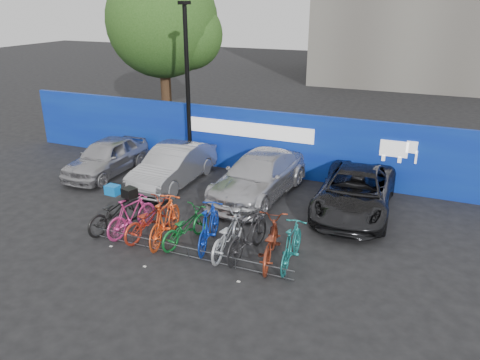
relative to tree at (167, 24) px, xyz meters
The scene contains 21 objects.
ground 13.14m from the tree, 56.03° to the right, with size 100.00×100.00×0.00m, color black.
hoarding 8.80m from the tree, 30.89° to the right, with size 22.00×0.18×2.40m.
tree is the anchor object (origin of this frame).
lamppost 6.14m from the tree, 52.49° to the right, with size 0.25×0.50×6.11m.
bike_rack 13.55m from the tree, 57.55° to the right, with size 5.60×0.03×0.30m.
car_0 7.83m from the tree, 81.33° to the right, with size 1.57×3.91×1.33m, color #A7A7AB.
car_1 8.61m from the tree, 58.97° to the right, with size 1.45×4.17×1.37m, color #9D9EA1.
car_2 10.25m from the tree, 41.30° to the right, with size 1.96×4.82×1.40m, color #B7B7BC.
car_3 12.67m from the tree, 31.33° to the right, with size 2.17×4.70×1.31m, color black.
bike_0 11.71m from the tree, 67.98° to the right, with size 0.70×2.01×1.05m, color black.
bike_1 11.98m from the tree, 65.14° to the right, with size 0.52×1.83×1.10m, color #D43482.
bike_2 12.17m from the tree, 62.60° to the right, with size 0.68×1.94×1.02m, color #AC2D1C.
bike_3 12.45m from the tree, 60.29° to the right, with size 0.58×2.04×1.23m, color #F54F1C.
bike_4 12.67m from the tree, 57.66° to the right, with size 0.64×1.84×0.97m, color #116B29.
bike_5 12.92m from the tree, 54.79° to the right, with size 0.55×1.94×1.16m, color #0C2FAA.
bike_6 13.33m from the tree, 52.88° to the right, with size 0.70×2.01×1.06m, color #B4B8BC.
bike_7 13.58m from the tree, 50.78° to the right, with size 0.57×2.03×1.22m, color black.
bike_8 14.01m from the tree, 48.86° to the right, with size 0.73×2.08×1.09m, color maroon.
bike_9 14.33m from the tree, 47.01° to the right, with size 0.52×1.83×1.10m, color #1B7976.
cargo_crate 11.46m from the tree, 67.98° to the right, with size 0.38×0.29×0.27m, color blue.
cargo_topcase 11.74m from the tree, 65.14° to the right, with size 0.36×0.32×0.26m, color black.
Camera 1 is at (5.27, -9.68, 6.20)m, focal length 35.00 mm.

